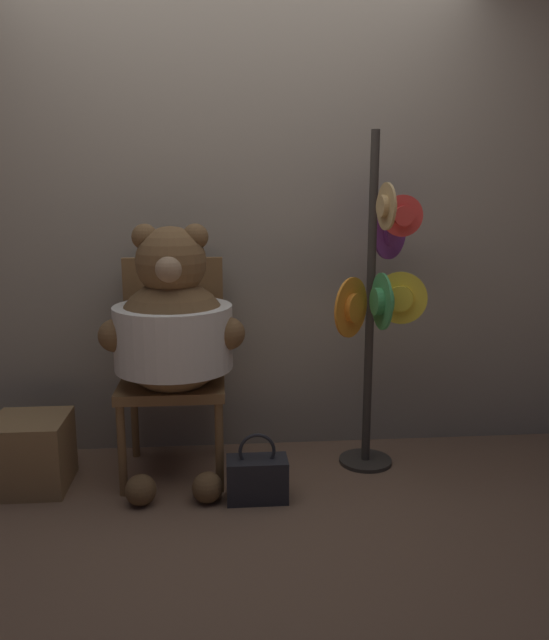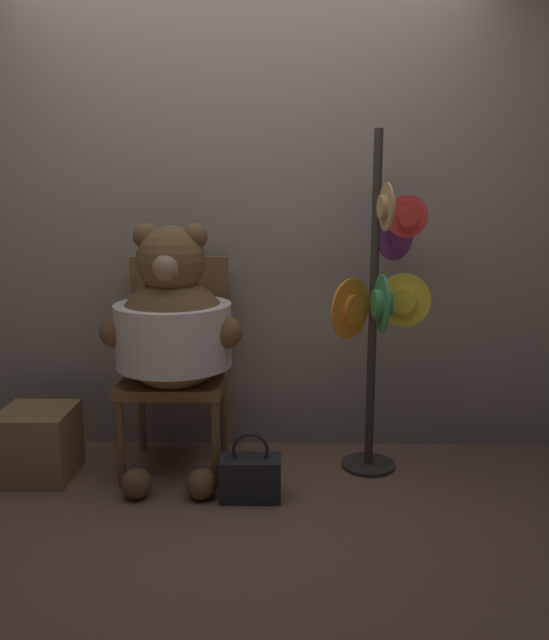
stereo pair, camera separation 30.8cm
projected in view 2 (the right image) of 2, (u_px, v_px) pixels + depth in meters
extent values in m
plane|color=brown|center=(238.00, 482.00, 3.11)|extent=(14.00, 14.00, 0.00)
cube|color=gray|center=(242.00, 203.00, 3.38)|extent=(8.00, 0.10, 2.72)
cylinder|color=brown|center=(121.00, 444.00, 3.01)|extent=(0.04, 0.04, 0.45)
cylinder|color=brown|center=(215.00, 445.00, 3.01)|extent=(0.04, 0.04, 0.45)
cylinder|color=brown|center=(142.00, 412.00, 3.45)|extent=(0.04, 0.04, 0.45)
cylinder|color=brown|center=(224.00, 413.00, 3.45)|extent=(0.04, 0.04, 0.45)
cube|color=brown|center=(174.00, 381.00, 3.18)|extent=(0.52, 0.51, 0.05)
cube|color=brown|center=(180.00, 311.00, 3.35)|extent=(0.52, 0.04, 0.59)
sphere|color=brown|center=(174.00, 335.00, 3.05)|extent=(0.56, 0.56, 0.56)
cylinder|color=silver|center=(174.00, 335.00, 3.05)|extent=(0.57, 0.57, 0.31)
sphere|color=brown|center=(171.00, 261.00, 2.98)|extent=(0.33, 0.33, 0.33)
sphere|color=brown|center=(146.00, 236.00, 2.96)|extent=(0.12, 0.12, 0.12)
sphere|color=brown|center=(195.00, 236.00, 2.95)|extent=(0.12, 0.12, 0.12)
sphere|color=#997A5B|center=(166.00, 268.00, 2.84)|extent=(0.12, 0.12, 0.12)
sphere|color=brown|center=(116.00, 332.00, 2.98)|extent=(0.16, 0.16, 0.16)
sphere|color=brown|center=(226.00, 332.00, 2.97)|extent=(0.16, 0.16, 0.16)
sphere|color=brown|center=(137.00, 483.00, 2.94)|extent=(0.15, 0.15, 0.15)
sphere|color=brown|center=(201.00, 484.00, 2.94)|extent=(0.15, 0.15, 0.15)
cylinder|color=#332D28|center=(368.00, 465.00, 3.29)|extent=(0.28, 0.28, 0.02)
cylinder|color=#332D28|center=(373.00, 307.00, 3.12)|extent=(0.04, 0.04, 1.72)
cylinder|color=#3D9351|center=(382.00, 303.00, 2.95)|extent=(0.04, 0.28, 0.28)
cylinder|color=#3D9351|center=(382.00, 303.00, 2.95)|extent=(0.09, 0.14, 0.13)
cylinder|color=orange|center=(351.00, 309.00, 2.98)|extent=(0.21, 0.23, 0.29)
cylinder|color=orange|center=(351.00, 309.00, 2.98)|extent=(0.14, 0.15, 0.14)
cylinder|color=yellow|center=(404.00, 300.00, 3.06)|extent=(0.25, 0.10, 0.26)
cylinder|color=yellow|center=(404.00, 300.00, 3.06)|extent=(0.14, 0.10, 0.13)
cylinder|color=red|center=(407.00, 216.00, 3.03)|extent=(0.21, 0.01, 0.21)
cylinder|color=red|center=(407.00, 216.00, 3.03)|extent=(0.10, 0.08, 0.10)
cylinder|color=tan|center=(386.00, 207.00, 2.85)|extent=(0.04, 0.22, 0.22)
cylinder|color=tan|center=(386.00, 207.00, 2.85)|extent=(0.08, 0.11, 0.11)
cylinder|color=#7A388E|center=(396.00, 234.00, 3.14)|extent=(0.21, 0.18, 0.27)
cylinder|color=#7A388E|center=(396.00, 234.00, 3.14)|extent=(0.14, 0.13, 0.13)
cube|color=#232328|center=(251.00, 478.00, 2.93)|extent=(0.29, 0.15, 0.20)
torus|color=#232328|center=(250.00, 450.00, 2.90)|extent=(0.17, 0.02, 0.17)
cube|color=#937047|center=(38.00, 443.00, 3.16)|extent=(0.35, 0.35, 0.35)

